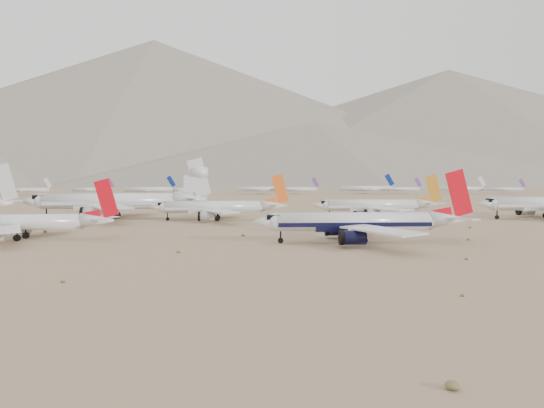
# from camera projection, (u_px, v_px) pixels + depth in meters

# --- Properties ---
(ground) EXTENTS (7000.00, 7000.00, 0.00)m
(ground) POSITION_uv_depth(u_px,v_px,m) (372.00, 242.00, 125.91)
(ground) COLOR #8D7052
(ground) RESTS_ON ground
(main_airliner) EXTENTS (49.34, 48.19, 17.41)m
(main_airliner) POSITION_uv_depth(u_px,v_px,m) (363.00, 222.00, 124.54)
(main_airliner) COLOR silver
(main_airliner) RESTS_ON ground
(second_airliner) EXTENTS (42.82, 41.85, 15.18)m
(second_airliner) POSITION_uv_depth(u_px,v_px,m) (25.00, 223.00, 129.96)
(second_airliner) COLOR silver
(second_airliner) RESTS_ON ground
(row2_gold_tail) EXTENTS (46.36, 45.34, 16.51)m
(row2_gold_tail) POSITION_uv_depth(u_px,v_px,m) (377.00, 206.00, 199.42)
(row2_gold_tail) COLOR silver
(row2_gold_tail) RESTS_ON ground
(row2_orange_tail) EXTENTS (46.13, 45.13, 16.46)m
(row2_orange_tail) POSITION_uv_depth(u_px,v_px,m) (219.00, 207.00, 187.07)
(row2_orange_tail) COLOR silver
(row2_orange_tail) RESTS_ON ground
(row2_white_trijet) EXTENTS (63.94, 62.49, 22.66)m
(row2_white_trijet) POSITION_uv_depth(u_px,v_px,m) (119.00, 201.00, 193.73)
(row2_white_trijet) COLOR silver
(row2_white_trijet) RESTS_ON ground
(distant_storage_row) EXTENTS (625.44, 52.24, 15.80)m
(distant_storage_row) POSITION_uv_depth(u_px,v_px,m) (320.00, 189.00, 470.05)
(distant_storage_row) COLOR silver
(distant_storage_row) RESTS_ON ground
(mountain_range) EXTENTS (7354.00, 3024.00, 470.00)m
(mountain_range) POSITION_uv_depth(u_px,v_px,m) (265.00, 124.00, 1762.56)
(mountain_range) COLOR slate
(mountain_range) RESTS_ON ground
(foothills) EXTENTS (4637.50, 1395.00, 155.00)m
(foothills) POSITION_uv_depth(u_px,v_px,m) (471.00, 155.00, 1255.16)
(foothills) COLOR slate
(foothills) RESTS_ON ground
(desert_scrub) EXTENTS (247.37, 121.67, 0.63)m
(desert_scrub) POSITION_uv_depth(u_px,v_px,m) (350.00, 259.00, 98.73)
(desert_scrub) COLOR brown
(desert_scrub) RESTS_ON ground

